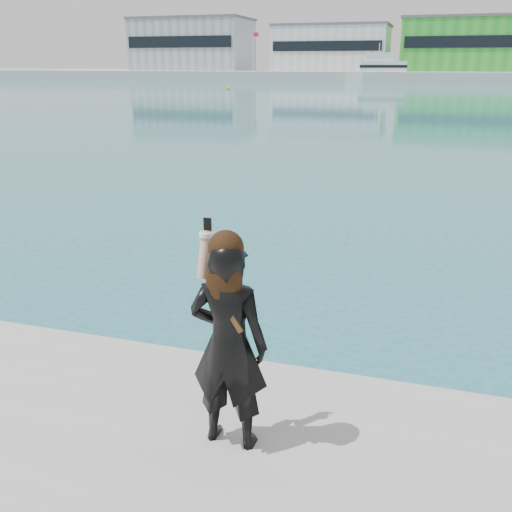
{
  "coord_description": "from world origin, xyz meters",
  "views": [
    {
      "loc": [
        1.1,
        -3.91,
        3.65
      ],
      "look_at": [
        -0.22,
        0.4,
        2.12
      ],
      "focal_mm": 40.0,
      "sensor_mm": 36.0,
      "label": 1
    }
  ],
  "objects": [
    {
      "name": "woman",
      "position": [
        -0.22,
        -0.3,
        1.69
      ],
      "size": [
        0.61,
        0.41,
        1.77
      ],
      "rotation": [
        0.0,
        0.0,
        3.13
      ],
      "color": "black",
      "rests_on": "near_quay"
    },
    {
      "name": "buoy_far",
      "position": [
        -27.76,
        76.12,
        0.0
      ],
      "size": [
        0.5,
        0.5,
        0.5
      ],
      "primitive_type": "sphere",
      "color": "yellow",
      "rests_on": "ground"
    },
    {
      "name": "motor_yacht",
      "position": [
        -9.03,
        112.74,
        2.03
      ],
      "size": [
        15.95,
        6.51,
        7.23
      ],
      "rotation": [
        0.0,
        0.0,
        0.15
      ],
      "color": "white",
      "rests_on": "ground"
    },
    {
      "name": "flagpole_left",
      "position": [
        -37.91,
        121.0,
        6.54
      ],
      "size": [
        1.28,
        0.16,
        8.0
      ],
      "color": "silver",
      "rests_on": "far_quay"
    },
    {
      "name": "warehouse_grey_left",
      "position": [
        -55.0,
        127.98,
        7.76
      ],
      "size": [
        26.52,
        16.36,
        11.5
      ],
      "color": "gray",
      "rests_on": "far_quay"
    },
    {
      "name": "warehouse_green",
      "position": [
        8.0,
        127.98,
        7.26
      ],
      "size": [
        30.6,
        16.36,
        10.5
      ],
      "color": "green",
      "rests_on": "far_quay"
    },
    {
      "name": "warehouse_white",
      "position": [
        -22.0,
        127.98,
        6.76
      ],
      "size": [
        24.48,
        15.35,
        9.5
      ],
      "color": "silver",
      "rests_on": "far_quay"
    },
    {
      "name": "far_quay",
      "position": [
        0.0,
        130.0,
        1.0
      ],
      "size": [
        320.0,
        40.0,
        2.0
      ],
      "primitive_type": "cube",
      "color": "#9E9E99",
      "rests_on": "ground"
    },
    {
      "name": "ground",
      "position": [
        0.0,
        0.0,
        0.0
      ],
      "size": [
        500.0,
        500.0,
        0.0
      ],
      "primitive_type": "plane",
      "color": "#1A6F77",
      "rests_on": "ground"
    }
  ]
}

